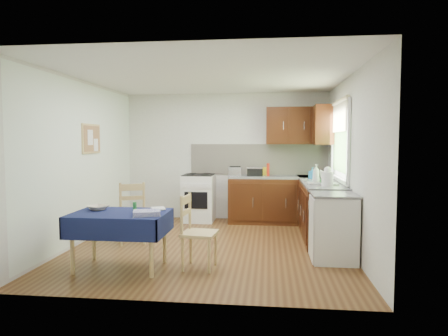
# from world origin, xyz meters

# --- Properties ---
(floor) EXTENTS (4.20, 4.20, 0.00)m
(floor) POSITION_xyz_m (0.00, 0.00, 0.00)
(floor) COLOR #4F2C15
(floor) RESTS_ON ground
(ceiling) EXTENTS (4.00, 4.20, 0.02)m
(ceiling) POSITION_xyz_m (0.00, 0.00, 2.50)
(ceiling) COLOR silver
(ceiling) RESTS_ON wall_back
(wall_back) EXTENTS (4.00, 0.02, 2.50)m
(wall_back) POSITION_xyz_m (0.00, 2.10, 1.25)
(wall_back) COLOR silver
(wall_back) RESTS_ON ground
(wall_front) EXTENTS (4.00, 0.02, 2.50)m
(wall_front) POSITION_xyz_m (0.00, -2.10, 1.25)
(wall_front) COLOR silver
(wall_front) RESTS_ON ground
(wall_left) EXTENTS (0.02, 4.20, 2.50)m
(wall_left) POSITION_xyz_m (-2.00, 0.00, 1.25)
(wall_left) COLOR white
(wall_left) RESTS_ON ground
(wall_right) EXTENTS (0.02, 4.20, 2.50)m
(wall_right) POSITION_xyz_m (2.00, 0.00, 1.25)
(wall_right) COLOR silver
(wall_right) RESTS_ON ground
(base_cabinets) EXTENTS (1.90, 2.30, 0.86)m
(base_cabinets) POSITION_xyz_m (1.36, 1.26, 0.43)
(base_cabinets) COLOR #371609
(base_cabinets) RESTS_ON ground
(worktop_back) EXTENTS (1.90, 0.60, 0.04)m
(worktop_back) POSITION_xyz_m (1.05, 1.80, 0.88)
(worktop_back) COLOR slate
(worktop_back) RESTS_ON base_cabinets
(worktop_right) EXTENTS (0.60, 1.70, 0.04)m
(worktop_right) POSITION_xyz_m (1.70, 0.65, 0.88)
(worktop_right) COLOR slate
(worktop_right) RESTS_ON base_cabinets
(worktop_corner) EXTENTS (0.60, 0.60, 0.04)m
(worktop_corner) POSITION_xyz_m (1.70, 1.80, 0.88)
(worktop_corner) COLOR slate
(worktop_corner) RESTS_ON base_cabinets
(splashback) EXTENTS (2.70, 0.02, 0.60)m
(splashback) POSITION_xyz_m (0.65, 2.08, 1.20)
(splashback) COLOR beige
(splashback) RESTS_ON wall_back
(upper_cabinets) EXTENTS (1.20, 0.85, 0.70)m
(upper_cabinets) POSITION_xyz_m (1.52, 1.80, 1.85)
(upper_cabinets) COLOR #371609
(upper_cabinets) RESTS_ON wall_back
(stove) EXTENTS (0.60, 0.61, 0.92)m
(stove) POSITION_xyz_m (-0.50, 1.80, 0.46)
(stove) COLOR white
(stove) RESTS_ON ground
(window) EXTENTS (0.04, 1.48, 1.26)m
(window) POSITION_xyz_m (1.97, 0.70, 1.65)
(window) COLOR #355B25
(window) RESTS_ON wall_right
(fridge) EXTENTS (0.58, 0.60, 0.89)m
(fridge) POSITION_xyz_m (1.70, -0.55, 0.44)
(fridge) COLOR white
(fridge) RESTS_ON ground
(corkboard) EXTENTS (0.04, 0.62, 0.47)m
(corkboard) POSITION_xyz_m (-1.97, 0.30, 1.60)
(corkboard) COLOR tan
(corkboard) RESTS_ON wall_left
(dining_table) EXTENTS (1.15, 0.78, 0.70)m
(dining_table) POSITION_xyz_m (-0.95, -1.16, 0.59)
(dining_table) COLOR #101B41
(dining_table) RESTS_ON ground
(chair_far) EXTENTS (0.55, 0.55, 0.95)m
(chair_far) POSITION_xyz_m (-1.22, 0.01, 0.50)
(chair_far) COLOR tan
(chair_far) RESTS_ON ground
(chair_near) EXTENTS (0.44, 0.44, 0.91)m
(chair_near) POSITION_xyz_m (-0.03, -1.05, 0.48)
(chair_near) COLOR tan
(chair_near) RESTS_ON ground
(toaster) EXTENTS (0.24, 0.15, 0.19)m
(toaster) POSITION_xyz_m (0.22, 1.70, 0.99)
(toaster) COLOR silver
(toaster) RESTS_ON worktop_back
(sandwich_press) EXTENTS (0.30, 0.26, 0.17)m
(sandwich_press) POSITION_xyz_m (0.59, 1.80, 0.98)
(sandwich_press) COLOR black
(sandwich_press) RESTS_ON worktop_back
(sauce_bottle) EXTENTS (0.06, 0.06, 0.24)m
(sauce_bottle) POSITION_xyz_m (0.84, 1.72, 1.02)
(sauce_bottle) COLOR red
(sauce_bottle) RESTS_ON worktop_back
(yellow_packet) EXTENTS (0.12, 0.08, 0.15)m
(yellow_packet) POSITION_xyz_m (0.77, 1.93, 0.98)
(yellow_packet) COLOR yellow
(yellow_packet) RESTS_ON worktop_back
(dish_rack) EXTENTS (0.45, 0.34, 0.21)m
(dish_rack) POSITION_xyz_m (1.68, 0.44, 0.92)
(dish_rack) COLOR gray
(dish_rack) RESTS_ON worktop_right
(kettle) EXTENTS (0.17, 0.17, 0.29)m
(kettle) POSITION_xyz_m (1.71, 0.18, 1.03)
(kettle) COLOR white
(kettle) RESTS_ON worktop_right
(cup) EXTENTS (0.14, 0.14, 0.09)m
(cup) POSITION_xyz_m (1.66, 1.66, 0.94)
(cup) COLOR silver
(cup) RESTS_ON worktop_back
(soap_bottle_a) EXTENTS (0.15, 0.15, 0.28)m
(soap_bottle_a) POSITION_xyz_m (1.62, 0.77, 1.04)
(soap_bottle_a) COLOR white
(soap_bottle_a) RESTS_ON worktop_right
(soap_bottle_b) EXTENTS (0.13, 0.13, 0.20)m
(soap_bottle_b) POSITION_xyz_m (1.61, 1.28, 1.00)
(soap_bottle_b) COLOR #2076BC
(soap_bottle_b) RESTS_ON worktop_right
(soap_bottle_c) EXTENTS (0.17, 0.17, 0.16)m
(soap_bottle_c) POSITION_xyz_m (1.70, 0.43, 0.98)
(soap_bottle_c) COLOR #23822F
(soap_bottle_c) RESTS_ON worktop_right
(plate_bowl) EXTENTS (0.31, 0.31, 0.06)m
(plate_bowl) POSITION_xyz_m (-1.29, -1.02, 0.73)
(plate_bowl) COLOR beige
(plate_bowl) RESTS_ON dining_table
(book) EXTENTS (0.24, 0.27, 0.02)m
(book) POSITION_xyz_m (-0.62, -0.93, 0.70)
(book) COLOR white
(book) RESTS_ON dining_table
(spice_jar) EXTENTS (0.05, 0.05, 0.10)m
(spice_jar) POSITION_xyz_m (-0.83, -0.96, 0.74)
(spice_jar) COLOR #248634
(spice_jar) RESTS_ON dining_table
(tea_towel) EXTENTS (0.37, 0.32, 0.06)m
(tea_towel) POSITION_xyz_m (-0.57, -1.30, 0.72)
(tea_towel) COLOR navy
(tea_towel) RESTS_ON dining_table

